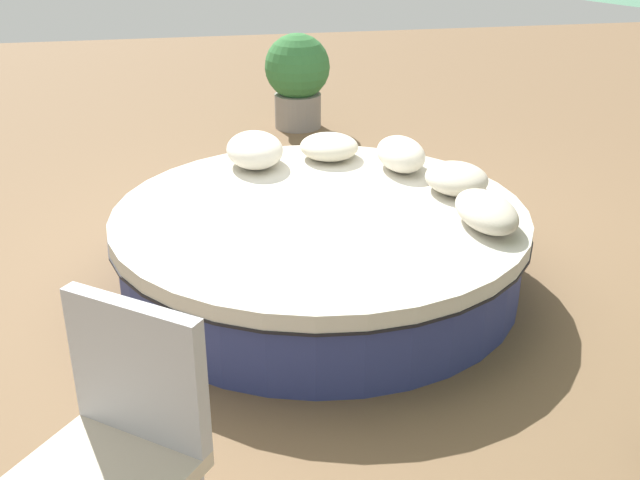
{
  "coord_description": "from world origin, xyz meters",
  "views": [
    {
      "loc": [
        4.0,
        -0.72,
        2.18
      ],
      "look_at": [
        0.0,
        0.0,
        0.28
      ],
      "focal_mm": 43.73,
      "sensor_mm": 36.0,
      "label": 1
    }
  ],
  "objects_px": {
    "throw_pillow_3": "(329,147)",
    "throw_pillow_1": "(456,178)",
    "throw_pillow_0": "(486,211)",
    "throw_pillow_4": "(255,150)",
    "patio_chair": "(118,433)",
    "planter": "(297,76)",
    "throw_pillow_2": "(401,154)",
    "round_bed": "(320,246)"
  },
  "relations": [
    {
      "from": "throw_pillow_3",
      "to": "throw_pillow_1",
      "type": "bearing_deg",
      "value": 40.83
    },
    {
      "from": "throw_pillow_0",
      "to": "throw_pillow_4",
      "type": "distance_m",
      "value": 1.63
    },
    {
      "from": "throw_pillow_0",
      "to": "throw_pillow_3",
      "type": "xyz_separation_m",
      "value": [
        -1.24,
        -0.62,
        -0.0
      ]
    },
    {
      "from": "throw_pillow_0",
      "to": "patio_chair",
      "type": "distance_m",
      "value": 2.4
    },
    {
      "from": "patio_chair",
      "to": "planter",
      "type": "bearing_deg",
      "value": -67.48
    },
    {
      "from": "throw_pillow_2",
      "to": "throw_pillow_0",
      "type": "bearing_deg",
      "value": 12.36
    },
    {
      "from": "patio_chair",
      "to": "planter",
      "type": "relative_size",
      "value": 1.11
    },
    {
      "from": "throw_pillow_3",
      "to": "patio_chair",
      "type": "distance_m",
      "value": 3.04
    },
    {
      "from": "planter",
      "to": "throw_pillow_2",
      "type": "bearing_deg",
      "value": 6.07
    },
    {
      "from": "throw_pillow_2",
      "to": "planter",
      "type": "xyz_separation_m",
      "value": [
        -2.58,
        -0.27,
        -0.08
      ]
    },
    {
      "from": "throw_pillow_4",
      "to": "patio_chair",
      "type": "relative_size",
      "value": 0.52
    },
    {
      "from": "planter",
      "to": "patio_chair",
      "type": "bearing_deg",
      "value": -15.06
    },
    {
      "from": "throw_pillow_3",
      "to": "throw_pillow_4",
      "type": "bearing_deg",
      "value": -83.55
    },
    {
      "from": "throw_pillow_1",
      "to": "throw_pillow_0",
      "type": "bearing_deg",
      "value": -1.3
    },
    {
      "from": "patio_chair",
      "to": "planter",
      "type": "xyz_separation_m",
      "value": [
        -5.07,
        1.36,
        -0.07
      ]
    },
    {
      "from": "round_bed",
      "to": "throw_pillow_2",
      "type": "height_order",
      "value": "throw_pillow_2"
    },
    {
      "from": "throw_pillow_0",
      "to": "throw_pillow_4",
      "type": "xyz_separation_m",
      "value": [
        -1.19,
        -1.12,
        0.02
      ]
    },
    {
      "from": "patio_chair",
      "to": "round_bed",
      "type": "bearing_deg",
      "value": -80.18
    },
    {
      "from": "round_bed",
      "to": "throw_pillow_1",
      "type": "bearing_deg",
      "value": 99.39
    },
    {
      "from": "round_bed",
      "to": "throw_pillow_1",
      "type": "height_order",
      "value": "throw_pillow_1"
    },
    {
      "from": "throw_pillow_4",
      "to": "planter",
      "type": "height_order",
      "value": "planter"
    },
    {
      "from": "throw_pillow_4",
      "to": "planter",
      "type": "distance_m",
      "value": 2.43
    },
    {
      "from": "throw_pillow_1",
      "to": "throw_pillow_4",
      "type": "height_order",
      "value": "throw_pillow_4"
    },
    {
      "from": "throw_pillow_3",
      "to": "planter",
      "type": "height_order",
      "value": "planter"
    },
    {
      "from": "throw_pillow_1",
      "to": "throw_pillow_2",
      "type": "xyz_separation_m",
      "value": [
        -0.44,
        -0.22,
        0.02
      ]
    },
    {
      "from": "throw_pillow_0",
      "to": "throw_pillow_4",
      "type": "relative_size",
      "value": 1.05
    },
    {
      "from": "throw_pillow_1",
      "to": "throw_pillow_3",
      "type": "relative_size",
      "value": 1.04
    },
    {
      "from": "round_bed",
      "to": "throw_pillow_0",
      "type": "height_order",
      "value": "throw_pillow_0"
    },
    {
      "from": "round_bed",
      "to": "patio_chair",
      "type": "height_order",
      "value": "patio_chair"
    },
    {
      "from": "throw_pillow_1",
      "to": "patio_chair",
      "type": "xyz_separation_m",
      "value": [
        2.05,
        -1.86,
        0.01
      ]
    },
    {
      "from": "throw_pillow_1",
      "to": "planter",
      "type": "relative_size",
      "value": 0.49
    },
    {
      "from": "round_bed",
      "to": "throw_pillow_2",
      "type": "bearing_deg",
      "value": 132.62
    },
    {
      "from": "planter",
      "to": "throw_pillow_1",
      "type": "bearing_deg",
      "value": 9.3
    },
    {
      "from": "throw_pillow_0",
      "to": "patio_chair",
      "type": "height_order",
      "value": "patio_chair"
    },
    {
      "from": "throw_pillow_2",
      "to": "throw_pillow_4",
      "type": "relative_size",
      "value": 0.94
    },
    {
      "from": "round_bed",
      "to": "throw_pillow_1",
      "type": "xyz_separation_m",
      "value": [
        -0.14,
        0.85,
        0.31
      ]
    },
    {
      "from": "throw_pillow_4",
      "to": "planter",
      "type": "relative_size",
      "value": 0.57
    },
    {
      "from": "throw_pillow_0",
      "to": "patio_chair",
      "type": "xyz_separation_m",
      "value": [
        1.54,
        -1.85,
        0.01
      ]
    },
    {
      "from": "planter",
      "to": "throw_pillow_0",
      "type": "bearing_deg",
      "value": 7.79
    },
    {
      "from": "round_bed",
      "to": "patio_chair",
      "type": "xyz_separation_m",
      "value": [
        1.91,
        -1.01,
        0.32
      ]
    },
    {
      "from": "throw_pillow_1",
      "to": "throw_pillow_2",
      "type": "height_order",
      "value": "throw_pillow_2"
    },
    {
      "from": "throw_pillow_0",
      "to": "planter",
      "type": "bearing_deg",
      "value": -172.21
    }
  ]
}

